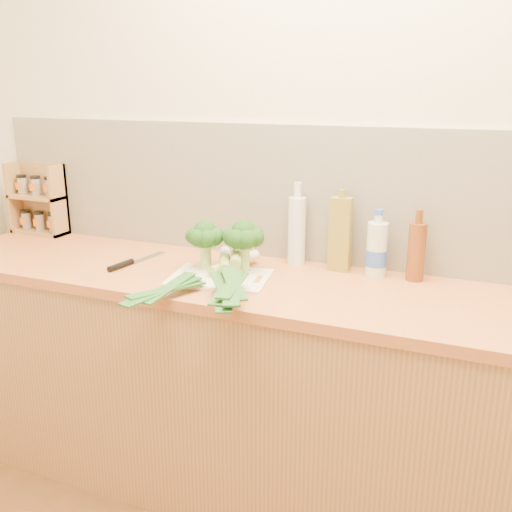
{
  "coord_description": "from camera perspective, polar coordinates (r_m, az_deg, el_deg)",
  "views": [
    {
      "loc": [
        0.54,
        -0.64,
        1.58
      ],
      "look_at": [
        -0.18,
        1.1,
        1.02
      ],
      "focal_mm": 40.0,
      "sensor_mm": 36.0,
      "label": 1
    }
  ],
  "objects": [
    {
      "name": "room_shell",
      "position": [
        2.23,
        8.3,
        5.82
      ],
      "size": [
        3.5,
        3.5,
        3.5
      ],
      "color": "beige",
      "rests_on": "ground"
    },
    {
      "name": "leek_front",
      "position": [
        2.08,
        -4.41,
        -1.56
      ],
      "size": [
        0.21,
        0.69,
        0.04
      ],
      "rotation": [
        0.0,
        0.0,
        -0.23
      ],
      "color": "white",
      "rests_on": "chopping_board"
    },
    {
      "name": "broccoli_left",
      "position": [
        2.16,
        -5.12,
        1.99
      ],
      "size": [
        0.14,
        0.15,
        0.19
      ],
      "color": "#A3C170",
      "rests_on": "chopping_board"
    },
    {
      "name": "glass_bottle",
      "position": [
        2.25,
        4.1,
        2.64
      ],
      "size": [
        0.07,
        0.07,
        0.33
      ],
      "color": "silver",
      "rests_on": "counter"
    },
    {
      "name": "broccoli_right",
      "position": [
        2.12,
        -1.23,
        1.95
      ],
      "size": [
        0.16,
        0.16,
        0.2
      ],
      "color": "#A3C170",
      "rests_on": "chopping_board"
    },
    {
      "name": "chopping_board",
      "position": [
        2.1,
        -3.65,
        -2.18
      ],
      "size": [
        0.39,
        0.32,
        0.01
      ],
      "primitive_type": "cube",
      "rotation": [
        0.0,
        0.0,
        0.16
      ],
      "color": "beige",
      "rests_on": "counter"
    },
    {
      "name": "chefs_knife",
      "position": [
        2.31,
        -12.69,
        -0.71
      ],
      "size": [
        0.08,
        0.32,
        0.02
      ],
      "rotation": [
        0.0,
        0.0,
        -0.15
      ],
      "color": "silver",
      "rests_on": "counter"
    },
    {
      "name": "leek_mid",
      "position": [
        2.03,
        -3.15,
        -1.47
      ],
      "size": [
        0.32,
        0.61,
        0.04
      ],
      "rotation": [
        0.0,
        0.0,
        0.44
      ],
      "color": "white",
      "rests_on": "chopping_board"
    },
    {
      "name": "spice_rack",
      "position": [
        2.93,
        -20.79,
        4.99
      ],
      "size": [
        0.28,
        0.11,
        0.33
      ],
      "color": "#AE864A",
      "rests_on": "counter"
    },
    {
      "name": "water_bottle",
      "position": [
        2.15,
        11.97,
        0.48
      ],
      "size": [
        0.08,
        0.08,
        0.23
      ],
      "color": "silver",
      "rests_on": "counter"
    },
    {
      "name": "leek_back",
      "position": [
        2.01,
        -2.1,
        -1.06
      ],
      "size": [
        0.28,
        0.6,
        0.04
      ],
      "rotation": [
        0.0,
        0.0,
        0.4
      ],
      "color": "white",
      "rests_on": "chopping_board"
    },
    {
      "name": "counter",
      "position": [
        2.22,
        5.56,
        -14.05
      ],
      "size": [
        3.2,
        0.62,
        0.9
      ],
      "color": "#A87E46",
      "rests_on": "ground"
    },
    {
      "name": "oil_tin",
      "position": [
        2.18,
        8.43,
        2.2
      ],
      "size": [
        0.08,
        0.05,
        0.31
      ],
      "color": "olive",
      "rests_on": "counter"
    },
    {
      "name": "amber_bottle",
      "position": [
        2.14,
        15.74,
        0.51
      ],
      "size": [
        0.06,
        0.06,
        0.26
      ],
      "color": "brown",
      "rests_on": "counter"
    }
  ]
}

